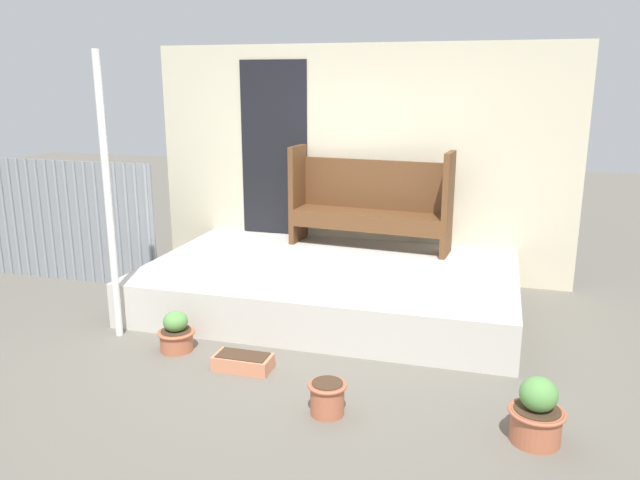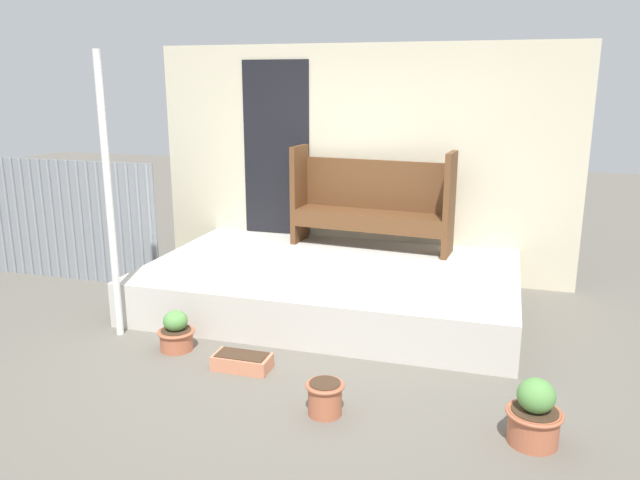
% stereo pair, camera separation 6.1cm
% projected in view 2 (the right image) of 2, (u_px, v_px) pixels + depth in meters
% --- Properties ---
extents(ground_plane, '(24.00, 24.00, 0.00)m').
position_uv_depth(ground_plane, '(296.00, 351.00, 5.24)').
color(ground_plane, '#666056').
extents(porch_slab, '(3.59, 2.25, 0.42)m').
position_uv_depth(porch_slab, '(331.00, 286.00, 6.24)').
color(porch_slab, beige).
rests_on(porch_slab, ground_plane).
extents(house_wall, '(4.79, 0.08, 2.60)m').
position_uv_depth(house_wall, '(356.00, 162.00, 7.05)').
color(house_wall, beige).
rests_on(house_wall, ground_plane).
extents(fence_corrugated, '(2.73, 0.05, 1.36)m').
position_uv_depth(fence_corrugated, '(50.00, 219.00, 7.05)').
color(fence_corrugated, gray).
rests_on(fence_corrugated, ground_plane).
extents(support_post, '(0.06, 0.06, 2.45)m').
position_uv_depth(support_post, '(109.00, 200.00, 5.28)').
color(support_post, white).
rests_on(support_post, ground_plane).
extents(bench, '(1.77, 0.55, 1.08)m').
position_uv_depth(bench, '(372.00, 199.00, 6.75)').
color(bench, brown).
rests_on(bench, porch_slab).
extents(flower_pot_left, '(0.31, 0.31, 0.34)m').
position_uv_depth(flower_pot_left, '(176.00, 333.00, 5.24)').
color(flower_pot_left, '#B26042').
rests_on(flower_pot_left, ground_plane).
extents(flower_pot_middle, '(0.27, 0.27, 0.23)m').
position_uv_depth(flower_pot_middle, '(325.00, 397.00, 4.22)').
color(flower_pot_middle, '#B26042').
rests_on(flower_pot_middle, ground_plane).
extents(flower_pot_right, '(0.36, 0.36, 0.43)m').
position_uv_depth(flower_pot_right, '(534.00, 415.00, 3.87)').
color(flower_pot_right, '#B26042').
rests_on(flower_pot_right, ground_plane).
extents(planter_box_rect, '(0.45, 0.22, 0.12)m').
position_uv_depth(planter_box_rect, '(242.00, 362.00, 4.90)').
color(planter_box_rect, tan).
rests_on(planter_box_rect, ground_plane).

